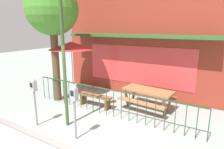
{
  "coord_description": "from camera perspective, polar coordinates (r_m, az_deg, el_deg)",
  "views": [
    {
      "loc": [
        3.4,
        -3.43,
        2.99
      ],
      "look_at": [
        -0.02,
        2.22,
        1.37
      ],
      "focal_mm": 30.96,
      "sensor_mm": 36.0,
      "label": 1
    }
  ],
  "objects": [
    {
      "name": "pub_storefront",
      "position": [
        8.72,
        8.43,
        12.34
      ],
      "size": [
        7.62,
        1.22,
        5.64
      ],
      "color": "#472416",
      "rests_on": "ground"
    },
    {
      "name": "patio_fence_front",
      "position": [
        6.68,
        -1.65,
        -6.65
      ],
      "size": [
        6.42,
        0.04,
        0.97
      ],
      "color": "#274025",
      "rests_on": "ground"
    },
    {
      "name": "parking_meter_far",
      "position": [
        6.27,
        -22.12,
        -4.08
      ],
      "size": [
        0.18,
        0.17,
        1.53
      ],
      "color": "slate",
      "rests_on": "ground"
    },
    {
      "name": "patio_bench",
      "position": [
        7.48,
        -5.09,
        -6.97
      ],
      "size": [
        1.41,
        0.37,
        0.48
      ],
      "color": "brown",
      "rests_on": "ground"
    },
    {
      "name": "street_tree",
      "position": [
        8.09,
        -17.29,
        17.56
      ],
      "size": [
        2.02,
        2.02,
        4.69
      ],
      "color": "#4D3A26",
      "rests_on": "ground"
    },
    {
      "name": "picnic_table_left",
      "position": [
        7.26,
        10.53,
        -5.62
      ],
      "size": [
        1.91,
        1.51,
        0.79
      ],
      "color": "#94613B",
      "rests_on": "ground"
    },
    {
      "name": "curb_edge",
      "position": [
        5.46,
        -14.99,
        -19.94
      ],
      "size": [
        10.67,
        0.2,
        0.11
      ],
      "primitive_type": "cube",
      "color": "gray",
      "rests_on": "ground"
    },
    {
      "name": "patio_umbrella",
      "position": [
        8.4,
        -11.94,
        8.28
      ],
      "size": [
        1.9,
        1.9,
        2.41
      ],
      "color": "black",
      "rests_on": "ground"
    },
    {
      "name": "ground",
      "position": [
        5.69,
        -12.11,
        -18.32
      ],
      "size": [
        40.0,
        40.0,
        0.0
      ],
      "primitive_type": "plane",
      "color": "gray"
    },
    {
      "name": "street_lamp",
      "position": [
        5.71,
        -14.41,
        10.31
      ],
      "size": [
        0.28,
        0.28,
        4.15
      ],
      "color": "#324C24",
      "rests_on": "ground"
    },
    {
      "name": "parking_meter_near",
      "position": [
        5.17,
        -11.13,
        -6.84
      ],
      "size": [
        0.18,
        0.17,
        1.55
      ],
      "color": "slate",
      "rests_on": "ground"
    }
  ]
}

